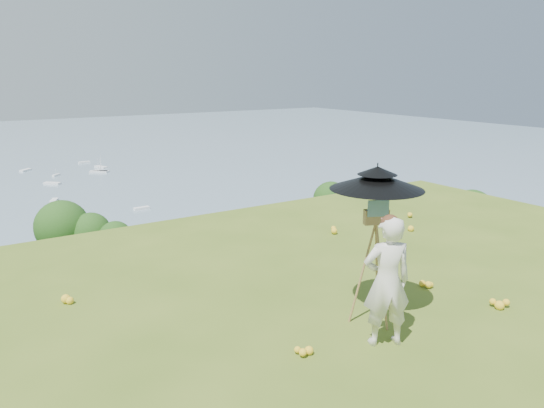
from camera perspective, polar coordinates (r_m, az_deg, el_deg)
ground at (r=7.86m, az=19.86°, el=-11.74°), size 14.00×14.00×0.00m
shoreline_tier at (r=88.56m, az=-26.38°, el=-13.92°), size 170.00×28.00×8.00m
slope_trees at (r=43.60m, az=-22.65°, el=-11.97°), size 110.00×50.00×6.00m
harbor_town at (r=85.87m, az=-26.85°, el=-10.05°), size 110.00×22.00×5.00m
wildflowers at (r=7.97m, az=18.45°, el=-10.78°), size 10.00×10.50×0.12m
painter at (r=6.66m, az=12.25°, el=-8.15°), size 0.71×0.60×1.66m
field_easel at (r=7.20m, az=10.92°, el=-6.12°), size 0.86×0.86×1.71m
sun_umbrella at (r=6.96m, az=11.17°, el=1.24°), size 1.58×1.58×0.77m
painter_cap at (r=6.41m, az=12.61°, el=-1.66°), size 0.29×0.32×0.10m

